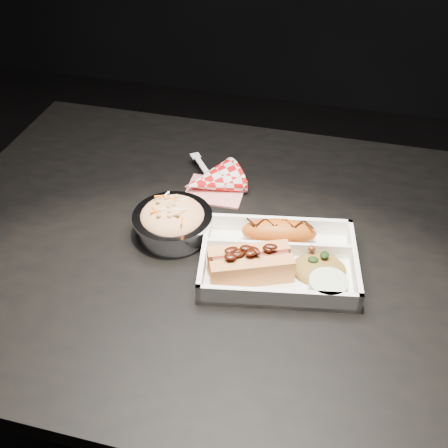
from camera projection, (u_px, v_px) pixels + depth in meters
The scene contains 8 objects.
dining_table at pixel (261, 285), 1.02m from camera, with size 1.20×0.80×0.75m.
food_tray at pixel (278, 263), 0.92m from camera, with size 0.28×0.22×0.04m.
fried_pastry at pixel (279, 232), 0.95m from camera, with size 0.13×0.05×0.04m, color #C35413.
hotdog at pixel (250, 263), 0.88m from camera, with size 0.14×0.10×0.06m.
fried_rice_mound at pixel (319, 264), 0.89m from camera, with size 0.09×0.07×0.03m, color olive.
cupcake_liner at pixel (328, 288), 0.86m from camera, with size 0.06×0.06×0.03m, color beige.
foil_coleslaw_cup at pixel (173, 220), 0.96m from camera, with size 0.14×0.14×0.07m.
napkin_fork at pixel (211, 181), 1.08m from camera, with size 0.15×0.16×0.10m.
Camera 1 is at (0.11, -0.71, 1.39)m, focal length 45.00 mm.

